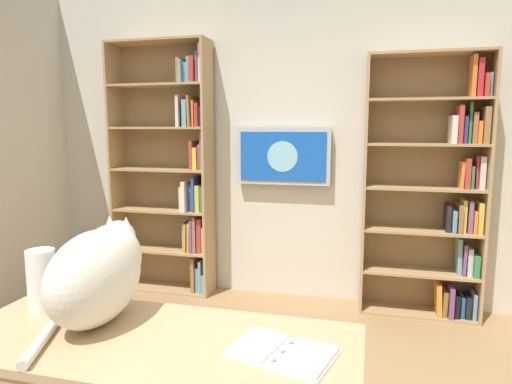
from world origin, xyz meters
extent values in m
cube|color=beige|center=(0.00, -2.23, 1.35)|extent=(4.52, 0.06, 2.70)
cube|color=tan|center=(-1.55, -2.04, 1.02)|extent=(0.02, 0.28, 2.04)
cube|color=tan|center=(-0.66, -2.04, 1.02)|extent=(0.02, 0.28, 2.04)
cube|color=#93754E|center=(-1.11, -2.17, 1.02)|extent=(0.91, 0.01, 2.04)
cube|color=tan|center=(-1.11, -2.04, 0.01)|extent=(0.86, 0.27, 0.02)
cube|color=tan|center=(-1.11, -2.04, 0.35)|extent=(0.86, 0.27, 0.02)
cube|color=tan|center=(-1.11, -2.04, 0.68)|extent=(0.86, 0.27, 0.02)
cube|color=tan|center=(-1.11, -2.04, 1.02)|extent=(0.86, 0.27, 0.02)
cube|color=tan|center=(-1.11, -2.04, 1.36)|extent=(0.86, 0.27, 0.02)
cube|color=tan|center=(-1.11, -2.04, 1.69)|extent=(0.86, 0.27, 0.02)
cube|color=tan|center=(-1.11, -2.04, 2.03)|extent=(0.86, 0.27, 0.02)
cube|color=#6C92B4|center=(-1.51, -2.04, 0.12)|extent=(0.03, 0.21, 0.20)
cube|color=black|center=(-1.47, -2.03, 0.11)|extent=(0.04, 0.16, 0.17)
cube|color=#235292|center=(-1.43, -2.04, 0.10)|extent=(0.03, 0.17, 0.17)
cube|color=black|center=(-1.39, -2.03, 0.11)|extent=(0.04, 0.17, 0.17)
cube|color=#714578|center=(-1.35, -2.02, 0.14)|extent=(0.04, 0.22, 0.24)
cube|color=olive|center=(-1.30, -2.03, 0.12)|extent=(0.04, 0.17, 0.20)
cube|color=orange|center=(-1.26, -2.03, 0.15)|extent=(0.05, 0.20, 0.26)
cube|color=#36844E|center=(-1.51, -2.02, 0.44)|extent=(0.04, 0.19, 0.17)
cube|color=silver|center=(-1.47, -2.05, 0.46)|extent=(0.04, 0.15, 0.21)
cube|color=#7A477E|center=(-1.43, -2.04, 0.48)|extent=(0.02, 0.16, 0.24)
cube|color=#709D9F|center=(-1.39, -2.05, 0.50)|extent=(0.04, 0.13, 0.28)
cube|color=gold|center=(-1.51, -2.04, 0.81)|extent=(0.03, 0.23, 0.24)
cube|color=orange|center=(-1.48, -2.03, 0.78)|extent=(0.02, 0.21, 0.17)
cube|color=#825481|center=(-1.44, -2.02, 0.82)|extent=(0.03, 0.15, 0.25)
cube|color=gold|center=(-1.40, -2.05, 0.82)|extent=(0.03, 0.18, 0.25)
cube|color=#976339|center=(-1.37, -2.03, 0.80)|extent=(0.03, 0.20, 0.22)
cube|color=#5B90AF|center=(-1.33, -2.03, 0.78)|extent=(0.03, 0.20, 0.17)
cube|color=black|center=(-1.29, -2.05, 0.80)|extent=(0.03, 0.18, 0.21)
cube|color=silver|center=(-1.51, -2.02, 1.15)|extent=(0.04, 0.13, 0.24)
cube|color=#AC2634|center=(-1.47, -2.05, 1.15)|extent=(0.03, 0.14, 0.25)
cube|color=#378349|center=(-1.44, -2.03, 1.11)|extent=(0.02, 0.12, 0.17)
cube|color=#AB3C38|center=(-1.40, -2.04, 1.14)|extent=(0.04, 0.18, 0.23)
cube|color=orange|center=(-1.37, -2.03, 1.13)|extent=(0.03, 0.13, 0.20)
cube|color=#966F46|center=(-1.51, -2.04, 1.50)|extent=(0.04, 0.24, 0.27)
cube|color=orange|center=(-1.47, -2.04, 1.45)|extent=(0.03, 0.20, 0.17)
cube|color=#A4603D|center=(-1.44, -2.03, 1.48)|extent=(0.03, 0.15, 0.23)
cube|color=#3E7C3E|center=(-1.40, -2.05, 1.52)|extent=(0.02, 0.15, 0.30)
cube|color=#31408D|center=(-1.37, -2.04, 1.47)|extent=(0.03, 0.16, 0.20)
cube|color=#B83832|center=(-1.33, -2.02, 1.51)|extent=(0.03, 0.20, 0.28)
cube|color=silver|center=(-1.29, -2.02, 1.47)|extent=(0.04, 0.21, 0.21)
cube|color=#5A97B2|center=(-1.52, -2.04, 1.79)|extent=(0.02, 0.18, 0.17)
cube|color=red|center=(-1.49, -2.03, 1.78)|extent=(0.03, 0.22, 0.16)
cube|color=red|center=(-1.45, -2.03, 1.84)|extent=(0.04, 0.17, 0.27)
cube|color=orange|center=(-1.40, -2.03, 1.85)|extent=(0.03, 0.15, 0.30)
cube|color=tan|center=(0.66, -2.04, 1.11)|extent=(0.02, 0.28, 2.23)
cube|color=tan|center=(1.55, -2.04, 1.11)|extent=(0.02, 0.28, 2.23)
cube|color=#93754E|center=(1.11, -2.17, 1.11)|extent=(0.91, 0.01, 2.23)
cube|color=tan|center=(1.11, -2.04, 0.01)|extent=(0.87, 0.27, 0.02)
cube|color=tan|center=(1.11, -2.04, 0.38)|extent=(0.87, 0.27, 0.02)
cube|color=tan|center=(1.11, -2.04, 0.75)|extent=(0.87, 0.27, 0.02)
cube|color=tan|center=(1.11, -2.04, 1.11)|extent=(0.87, 0.27, 0.02)
cube|color=tan|center=(1.11, -2.04, 1.48)|extent=(0.87, 0.27, 0.02)
cube|color=tan|center=(1.11, -2.04, 1.85)|extent=(0.87, 0.27, 0.02)
cube|color=tan|center=(1.11, -2.04, 2.22)|extent=(0.87, 0.27, 0.02)
cube|color=#6C92AE|center=(0.69, -2.04, 0.11)|extent=(0.02, 0.23, 0.17)
cube|color=#6D98B1|center=(0.72, -2.04, 0.17)|extent=(0.02, 0.22, 0.30)
cube|color=#5E9BA3|center=(0.76, -2.04, 0.13)|extent=(0.04, 0.16, 0.22)
cube|color=#9A6838|center=(0.80, -2.05, 0.18)|extent=(0.03, 0.21, 0.31)
cube|color=gold|center=(0.69, -2.05, 0.50)|extent=(0.02, 0.21, 0.23)
cube|color=#AF3E3A|center=(0.73, -2.02, 0.54)|extent=(0.04, 0.15, 0.30)
cube|color=#9F674E|center=(0.77, -2.05, 0.55)|extent=(0.03, 0.23, 0.32)
cube|color=#6F4C8A|center=(0.80, -2.02, 0.53)|extent=(0.02, 0.19, 0.29)
cube|color=gold|center=(0.83, -2.03, 0.52)|extent=(0.02, 0.18, 0.26)
cube|color=orange|center=(0.86, -2.03, 0.51)|extent=(0.03, 0.21, 0.25)
cube|color=#5A919C|center=(0.89, -2.05, 0.52)|extent=(0.02, 0.14, 0.26)
cube|color=#42724D|center=(0.70, -2.03, 0.87)|extent=(0.03, 0.18, 0.22)
cube|color=gold|center=(0.74, -2.03, 0.87)|extent=(0.04, 0.19, 0.23)
cube|color=#2F4991|center=(0.77, -2.04, 0.91)|extent=(0.02, 0.21, 0.30)
cube|color=#35548C|center=(0.81, -2.05, 0.87)|extent=(0.03, 0.16, 0.24)
cube|color=silver|center=(0.85, -2.03, 0.89)|extent=(0.04, 0.24, 0.26)
cube|color=beige|center=(0.89, -2.02, 0.86)|extent=(0.03, 0.15, 0.21)
cube|color=olive|center=(0.70, -2.03, 1.29)|extent=(0.03, 0.16, 0.33)
cube|color=#79538A|center=(0.72, -2.03, 1.23)|extent=(0.02, 0.13, 0.22)
cube|color=yellow|center=(0.76, -2.03, 1.22)|extent=(0.03, 0.16, 0.19)
cube|color=#AC3B39|center=(0.79, -2.03, 1.25)|extent=(0.03, 0.17, 0.25)
cube|color=black|center=(0.69, -2.02, 1.57)|extent=(0.02, 0.17, 0.17)
cube|color=#B32F2F|center=(0.73, -2.04, 1.59)|extent=(0.03, 0.18, 0.20)
cube|color=orange|center=(0.76, -2.02, 1.60)|extent=(0.02, 0.16, 0.22)
cube|color=#976C48|center=(0.79, -2.03, 1.62)|extent=(0.03, 0.23, 0.26)
cube|color=#69A1A5|center=(0.83, -2.02, 1.60)|extent=(0.04, 0.20, 0.23)
cube|color=black|center=(0.87, -2.04, 1.59)|extent=(0.03, 0.12, 0.19)
cube|color=beige|center=(0.91, -2.05, 1.62)|extent=(0.03, 0.19, 0.27)
cube|color=silver|center=(0.70, -2.05, 2.02)|extent=(0.03, 0.15, 0.32)
cube|color=slate|center=(0.73, -2.03, 1.99)|extent=(0.02, 0.14, 0.25)
cube|color=#AB362D|center=(0.77, -2.03, 1.97)|extent=(0.04, 0.18, 0.21)
cube|color=#5D9BB2|center=(0.80, -2.05, 1.97)|extent=(0.03, 0.18, 0.21)
cube|color=#6F8FB1|center=(0.83, -2.03, 1.94)|extent=(0.03, 0.14, 0.17)
cube|color=#6699AD|center=(0.86, -2.04, 1.95)|extent=(0.02, 0.24, 0.19)
cube|color=#A37546|center=(0.89, -2.05, 1.96)|extent=(0.03, 0.20, 0.21)
cube|color=#B7B7BC|center=(0.02, -2.15, 1.24)|extent=(0.81, 0.06, 0.48)
cube|color=blue|center=(0.02, -2.12, 1.24)|extent=(0.74, 0.01, 0.41)
cylinder|color=#8CCCEA|center=(0.02, -2.11, 1.24)|extent=(0.26, 0.00, 0.26)
cube|color=tan|center=(0.01, 0.28, 0.74)|extent=(1.43, 0.60, 0.03)
cube|color=tan|center=(0.69, 0.02, 0.36)|extent=(0.06, 0.06, 0.73)
ellipsoid|color=silver|center=(0.26, 0.22, 0.93)|extent=(0.26, 0.48, 0.35)
ellipsoid|color=silver|center=(0.26, 0.11, 0.98)|extent=(0.22, 0.26, 0.26)
sphere|color=silver|center=(0.26, 0.05, 1.05)|extent=(0.13, 0.13, 0.13)
cone|color=silver|center=(0.23, 0.05, 1.10)|extent=(0.06, 0.06, 0.07)
cone|color=silver|center=(0.30, 0.05, 1.10)|extent=(0.06, 0.06, 0.07)
cone|color=beige|center=(0.23, 0.06, 1.09)|extent=(0.03, 0.03, 0.05)
cone|color=beige|center=(0.30, 0.06, 1.09)|extent=(0.03, 0.03, 0.05)
cylinder|color=silver|center=(0.34, 0.42, 0.77)|extent=(0.16, 0.32, 0.04)
cube|color=white|center=(-0.54, 0.30, 0.76)|extent=(0.20, 0.25, 0.01)
cube|color=white|center=(-0.36, 0.25, 0.76)|extent=(0.20, 0.25, 0.01)
cube|color=white|center=(-0.45, 0.27, 0.76)|extent=(0.08, 0.22, 0.01)
cube|color=white|center=(-0.54, 0.30, 0.77)|extent=(0.19, 0.24, 0.01)
cube|color=white|center=(-0.36, 0.25, 0.77)|extent=(0.19, 0.24, 0.01)
cylinder|color=silver|center=(-0.43, 0.34, 0.77)|extent=(0.02, 0.02, 0.01)
cylinder|color=silver|center=(-0.45, 0.27, 0.77)|extent=(0.02, 0.02, 0.01)
cylinder|color=silver|center=(-0.47, 0.21, 0.77)|extent=(0.02, 0.02, 0.01)
cylinder|color=white|center=(0.55, 0.16, 0.88)|extent=(0.11, 0.11, 0.25)
camera|label=1|loc=(-0.71, 1.61, 1.48)|focal=31.38mm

